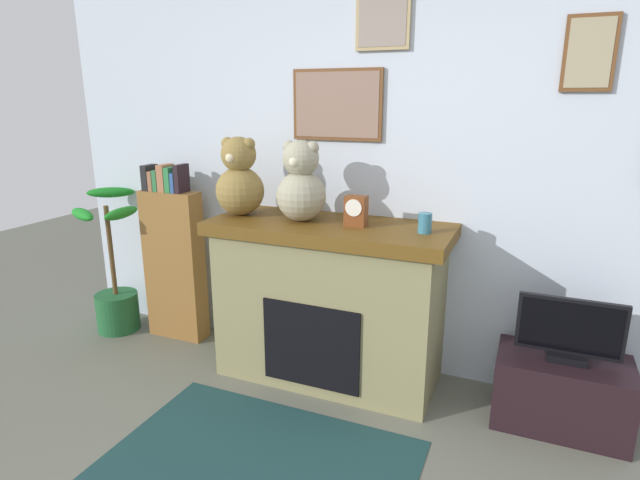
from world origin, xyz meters
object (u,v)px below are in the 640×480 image
bookshelf (174,259)px  potted_plant (115,289)px  teddy_bear_tan (240,180)px  candle_jar (425,223)px  teddy_bear_brown (301,185)px  tv_stand (561,392)px  mantel_clock (356,211)px  fireplace (329,301)px  television (569,331)px

bookshelf → potted_plant: (-0.51, -0.10, -0.27)m
teddy_bear_tan → candle_jar: bearing=0.0°
bookshelf → teddy_bear_tan: teddy_bear_tan is taller
potted_plant → candle_jar: size_ratio=9.60×
teddy_bear_tan → teddy_bear_brown: teddy_bear_tan is taller
tv_stand → teddy_bear_brown: (-1.57, -0.02, 1.06)m
bookshelf → candle_jar: size_ratio=11.54×
bookshelf → candle_jar: bearing=-3.5°
mantel_clock → potted_plant: bearing=179.6°
fireplace → candle_jar: size_ratio=13.01×
bookshelf → television: bearing=-2.2°
potted_plant → candle_jar: candle_jar is taller
television → candle_jar: 0.96m
mantel_clock → teddy_bear_brown: size_ratio=0.37×
mantel_clock → teddy_bear_tan: size_ratio=0.36×
candle_jar → television: bearing=0.9°
candle_jar → fireplace: bearing=178.3°
television → potted_plant: bearing=-180.0°
fireplace → tv_stand: size_ratio=2.15×
television → teddy_bear_brown: size_ratio=1.08×
potted_plant → teddy_bear_brown: size_ratio=2.22×
bookshelf → teddy_bear_brown: 1.29m
teddy_bear_brown → tv_stand: bearing=0.5°
bookshelf → mantel_clock: bookshelf is taller
television → mantel_clock: 1.34m
fireplace → bookshelf: size_ratio=1.13×
mantel_clock → teddy_bear_brown: teddy_bear_brown is taller
television → candle_jar: candle_jar is taller
fireplace → bookshelf: 1.30m
candle_jar → teddy_bear_tan: (-1.21, -0.00, 0.17)m
fireplace → teddy_bear_brown: size_ratio=3.01×
tv_stand → mantel_clock: 1.53m
teddy_bear_tan → television: bearing=0.4°
fireplace → candle_jar: 0.82m
tv_stand → teddy_bear_tan: (-2.01, -0.02, 1.07)m
potted_plant → teddy_bear_brown: (1.62, -0.01, 0.92)m
potted_plant → tv_stand: potted_plant is taller
potted_plant → mantel_clock: (1.98, -0.01, 0.79)m
mantel_clock → candle_jar: bearing=0.2°
mantel_clock → teddy_bear_brown: 0.38m
television → candle_jar: bearing=-179.1°
potted_plant → television: (3.19, 0.00, 0.23)m
potted_plant → television: bearing=0.0°
candle_jar → mantel_clock: bearing=-179.8°
potted_plant → television: potted_plant is taller
bookshelf → potted_plant: 0.59m
tv_stand → television: size_ratio=1.30×
fireplace → teddy_bear_brown: 0.76m
fireplace → teddy_bear_brown: (-0.18, -0.02, 0.74)m
mantel_clock → tv_stand: bearing=0.7°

